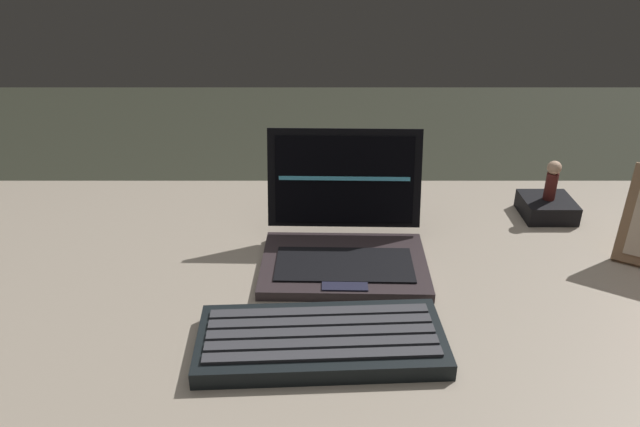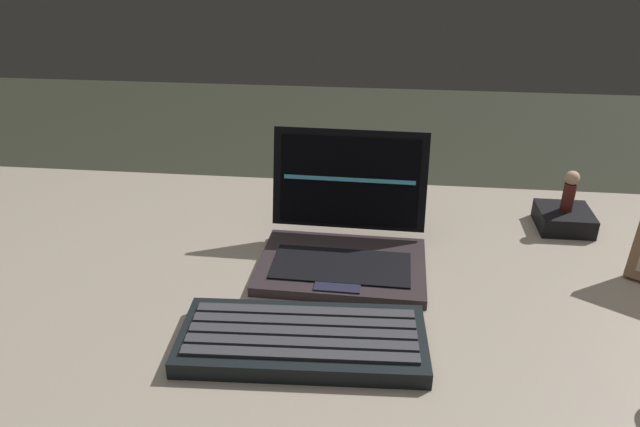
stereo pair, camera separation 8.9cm
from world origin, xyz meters
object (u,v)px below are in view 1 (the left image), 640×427
at_px(laptop_front, 342,238).
at_px(figurine, 550,178).
at_px(external_keyboard, 319,340).
at_px(figurine_stand, 545,207).

height_order(laptop_front, figurine, laptop_front).
xyz_separation_m(external_keyboard, figurine_stand, (0.42, 0.38, 0.00)).
height_order(external_keyboard, figurine, figurine).
relative_size(laptop_front, external_keyboard, 0.81).
bearing_deg(figurine, laptop_front, -157.97).
relative_size(figurine_stand, figurine, 1.22).
bearing_deg(laptop_front, figurine, 22.03).
bearing_deg(figurine_stand, laptop_front, -157.97).
height_order(figurine_stand, figurine, figurine).
bearing_deg(figurine, external_keyboard, -138.02).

